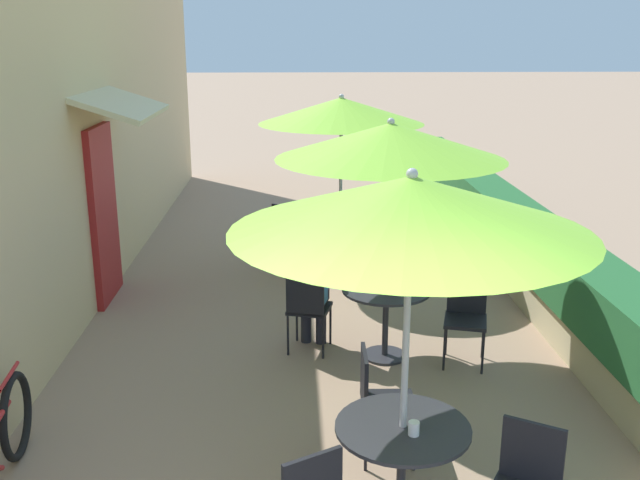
{
  "coord_description": "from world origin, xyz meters",
  "views": [
    {
      "loc": [
        -0.13,
        -2.02,
        3.11
      ],
      "look_at": [
        0.15,
        5.28,
        1.0
      ],
      "focal_mm": 40.0,
      "sensor_mm": 36.0,
      "label": 1
    }
  ],
  "objects_px": {
    "patio_table_near": "(402,450)",
    "patio_umbrella_near": "(411,205)",
    "patio_table_far": "(340,232)",
    "cafe_chair_near_left": "(378,396)",
    "cafe_chair_far_right": "(395,240)",
    "patio_umbrella_far": "(341,111)",
    "coffee_cup_mid": "(395,285)",
    "coffee_cup_near": "(414,428)",
    "cafe_chair_mid_right": "(466,312)",
    "cafe_chair_mid_left": "(308,305)",
    "seated_patron_mid_left": "(310,285)",
    "patio_table_mid": "(386,305)",
    "patio_umbrella_mid": "(390,141)",
    "cafe_chair_far_left": "(288,228)"
  },
  "relations": [
    {
      "from": "patio_table_near",
      "to": "patio_umbrella_near",
      "type": "relative_size",
      "value": 0.36
    },
    {
      "from": "patio_table_far",
      "to": "cafe_chair_near_left",
      "type": "bearing_deg",
      "value": -90.1
    },
    {
      "from": "cafe_chair_far_right",
      "to": "patio_umbrella_far",
      "type": "bearing_deg",
      "value": 5.64
    },
    {
      "from": "coffee_cup_mid",
      "to": "coffee_cup_near",
      "type": "bearing_deg",
      "value": -95.38
    },
    {
      "from": "patio_table_far",
      "to": "cafe_chair_mid_right",
      "type": "bearing_deg",
      "value": -69.97
    },
    {
      "from": "cafe_chair_mid_left",
      "to": "cafe_chair_mid_right",
      "type": "xyz_separation_m",
      "value": [
        1.54,
        -0.25,
        0.0
      ]
    },
    {
      "from": "coffee_cup_mid",
      "to": "cafe_chair_far_right",
      "type": "relative_size",
      "value": 0.1
    },
    {
      "from": "seated_patron_mid_left",
      "to": "patio_umbrella_far",
      "type": "height_order",
      "value": "patio_umbrella_far"
    },
    {
      "from": "patio_umbrella_near",
      "to": "coffee_cup_near",
      "type": "distance_m",
      "value": 1.4
    },
    {
      "from": "seated_patron_mid_left",
      "to": "cafe_chair_mid_right",
      "type": "xyz_separation_m",
      "value": [
        1.51,
        -0.35,
        -0.17
      ]
    },
    {
      "from": "patio_table_mid",
      "to": "coffee_cup_mid",
      "type": "distance_m",
      "value": 0.23
    },
    {
      "from": "cafe_chair_near_left",
      "to": "cafe_chair_mid_right",
      "type": "relative_size",
      "value": 1.0
    },
    {
      "from": "patio_table_near",
      "to": "seated_patron_mid_left",
      "type": "relative_size",
      "value": 0.69
    },
    {
      "from": "coffee_cup_near",
      "to": "cafe_chair_near_left",
      "type": "bearing_deg",
      "value": 97.15
    },
    {
      "from": "cafe_chair_mid_right",
      "to": "patio_umbrella_far",
      "type": "bearing_deg",
      "value": -55.21
    },
    {
      "from": "patio_table_mid",
      "to": "patio_umbrella_mid",
      "type": "height_order",
      "value": "patio_umbrella_mid"
    },
    {
      "from": "coffee_cup_near",
      "to": "cafe_chair_far_left",
      "type": "distance_m",
      "value": 5.76
    },
    {
      "from": "cafe_chair_mid_left",
      "to": "cafe_chair_mid_right",
      "type": "height_order",
      "value": "same"
    },
    {
      "from": "cafe_chair_mid_left",
      "to": "cafe_chair_far_left",
      "type": "xyz_separation_m",
      "value": [
        -0.21,
        2.94,
        0.0
      ]
    },
    {
      "from": "coffee_cup_near",
      "to": "cafe_chair_mid_right",
      "type": "distance_m",
      "value": 2.69
    },
    {
      "from": "seated_patron_mid_left",
      "to": "patio_umbrella_mid",
      "type": "bearing_deg",
      "value": -2.61
    },
    {
      "from": "cafe_chair_near_left",
      "to": "patio_table_far",
      "type": "bearing_deg",
      "value": -178.89
    },
    {
      "from": "cafe_chair_mid_left",
      "to": "cafe_chair_far_left",
      "type": "distance_m",
      "value": 2.94
    },
    {
      "from": "patio_table_near",
      "to": "patio_umbrella_near",
      "type": "height_order",
      "value": "patio_umbrella_near"
    },
    {
      "from": "cafe_chair_mid_right",
      "to": "cafe_chair_near_left",
      "type": "bearing_deg",
      "value": 72.07
    },
    {
      "from": "cafe_chair_mid_right",
      "to": "patio_table_far",
      "type": "xyz_separation_m",
      "value": [
        -1.04,
        2.85,
        0.03
      ]
    },
    {
      "from": "patio_umbrella_mid",
      "to": "cafe_chair_mid_left",
      "type": "relative_size",
      "value": 2.74
    },
    {
      "from": "patio_umbrella_mid",
      "to": "cafe_chair_mid_right",
      "type": "height_order",
      "value": "patio_umbrella_mid"
    },
    {
      "from": "patio_umbrella_far",
      "to": "cafe_chair_far_right",
      "type": "distance_m",
      "value": 1.82
    },
    {
      "from": "cafe_chair_mid_left",
      "to": "cafe_chair_far_left",
      "type": "bearing_deg",
      "value": 108.79
    },
    {
      "from": "cafe_chair_near_left",
      "to": "patio_umbrella_far",
      "type": "xyz_separation_m",
      "value": [
        0.01,
        4.48,
        1.65
      ]
    },
    {
      "from": "seated_patron_mid_left",
      "to": "coffee_cup_mid",
      "type": "height_order",
      "value": "seated_patron_mid_left"
    },
    {
      "from": "patio_umbrella_near",
      "to": "cafe_chair_far_left",
      "type": "bearing_deg",
      "value": 97.7
    },
    {
      "from": "patio_table_mid",
      "to": "cafe_chair_far_left",
      "type": "xyz_separation_m",
      "value": [
        -0.98,
        3.06,
        -0.03
      ]
    },
    {
      "from": "cafe_chair_mid_right",
      "to": "cafe_chair_far_right",
      "type": "relative_size",
      "value": 1.0
    },
    {
      "from": "patio_table_mid",
      "to": "cafe_chair_mid_left",
      "type": "bearing_deg",
      "value": 170.88
    },
    {
      "from": "patio_table_far",
      "to": "patio_table_mid",
      "type": "bearing_deg",
      "value": -84.32
    },
    {
      "from": "coffee_cup_mid",
      "to": "cafe_chair_far_right",
      "type": "xyz_separation_m",
      "value": [
        0.35,
        2.41,
        -0.25
      ]
    },
    {
      "from": "seated_patron_mid_left",
      "to": "coffee_cup_mid",
      "type": "bearing_deg",
      "value": -1.87
    },
    {
      "from": "patio_table_far",
      "to": "cafe_chair_far_left",
      "type": "height_order",
      "value": "cafe_chair_far_left"
    },
    {
      "from": "patio_umbrella_near",
      "to": "patio_table_far",
      "type": "relative_size",
      "value": 2.74
    },
    {
      "from": "seated_patron_mid_left",
      "to": "cafe_chair_mid_right",
      "type": "distance_m",
      "value": 1.56
    },
    {
      "from": "cafe_chair_mid_right",
      "to": "cafe_chair_far_right",
      "type": "xyz_separation_m",
      "value": [
        -0.34,
        2.52,
        0.0
      ]
    },
    {
      "from": "patio_umbrella_mid",
      "to": "seated_patron_mid_left",
      "type": "relative_size",
      "value": 1.9
    },
    {
      "from": "patio_table_mid",
      "to": "patio_table_far",
      "type": "height_order",
      "value": "same"
    },
    {
      "from": "cafe_chair_near_left",
      "to": "coffee_cup_mid",
      "type": "bearing_deg",
      "value": 169.61
    },
    {
      "from": "cafe_chair_far_left",
      "to": "coffee_cup_near",
      "type": "bearing_deg",
      "value": -51.06
    },
    {
      "from": "patio_table_near",
      "to": "cafe_chair_near_left",
      "type": "bearing_deg",
      "value": 94.43
    },
    {
      "from": "patio_umbrella_far",
      "to": "patio_umbrella_near",
      "type": "bearing_deg",
      "value": -89.43
    },
    {
      "from": "cafe_chair_mid_right",
      "to": "cafe_chair_far_right",
      "type": "bearing_deg",
      "value": -67.65
    }
  ]
}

